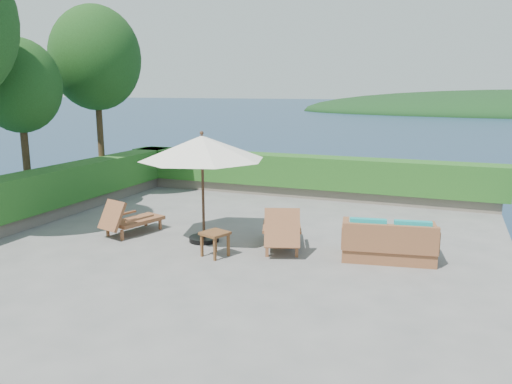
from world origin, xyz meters
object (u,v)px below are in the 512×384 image
at_px(lounge_left, 129,219).
at_px(lounge_right, 282,230).
at_px(patio_umbrella, 202,149).
at_px(wicker_loveseat, 388,243).
at_px(side_table, 215,236).

xyz_separation_m(lounge_left, lounge_right, (3.83, 0.23, 0.06)).
relative_size(patio_umbrella, wicker_loveseat, 1.58).
distance_m(lounge_left, side_table, 2.76).
bearing_deg(patio_umbrella, lounge_left, -175.89).
xyz_separation_m(lounge_right, side_table, (-1.17, -0.96, 0.00)).
height_order(lounge_right, wicker_loveseat, lounge_right).
bearing_deg(lounge_right, lounge_left, 164.66).
bearing_deg(patio_umbrella, wicker_loveseat, 3.16).
bearing_deg(side_table, patio_umbrella, 129.30).
xyz_separation_m(lounge_left, side_table, (2.67, -0.73, 0.06)).
distance_m(lounge_right, side_table, 1.51).
distance_m(side_table, wicker_loveseat, 3.61).
xyz_separation_m(patio_umbrella, lounge_left, (-1.95, -0.14, -1.79)).
distance_m(lounge_left, lounge_right, 3.84).
height_order(lounge_left, lounge_right, lounge_right).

